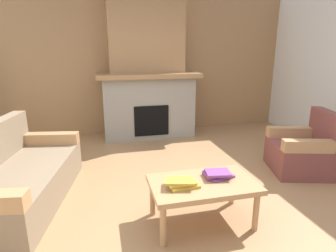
{
  "coord_description": "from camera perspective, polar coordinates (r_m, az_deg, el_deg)",
  "views": [
    {
      "loc": [
        -0.89,
        -2.62,
        1.62
      ],
      "look_at": [
        -0.05,
        0.78,
        0.67
      ],
      "focal_mm": 29.44,
      "sensor_mm": 36.0,
      "label": 1
    }
  ],
  "objects": [
    {
      "name": "book_stack_center",
      "position": [
        2.78,
        10.26,
        -9.75
      ],
      "size": [
        0.3,
        0.27,
        0.07
      ],
      "color": "#7A3D84",
      "rests_on": "coffee_table"
    },
    {
      "name": "book_stack_near_edge",
      "position": [
        2.56,
        2.87,
        -11.72
      ],
      "size": [
        0.32,
        0.23,
        0.07
      ],
      "color": "gold",
      "rests_on": "coffee_table"
    },
    {
      "name": "coffee_table",
      "position": [
        2.7,
        7.15,
        -12.44
      ],
      "size": [
        1.0,
        0.6,
        0.43
      ],
      "color": "tan",
      "rests_on": "ground"
    },
    {
      "name": "wall_back_wood_panel",
      "position": [
        5.7,
        -5.03,
        12.44
      ],
      "size": [
        6.0,
        0.12,
        2.7
      ],
      "primitive_type": "cube",
      "color": "#997047",
      "rests_on": "ground"
    },
    {
      "name": "couch",
      "position": [
        3.47,
        -28.9,
        -9.45
      ],
      "size": [
        1.14,
        1.92,
        0.85
      ],
      "color": "#847056",
      "rests_on": "ground"
    },
    {
      "name": "fireplace",
      "position": [
        5.34,
        -4.33,
        10.27
      ],
      "size": [
        1.9,
        0.82,
        2.7
      ],
      "color": "gray",
      "rests_on": "ground"
    },
    {
      "name": "armchair",
      "position": [
        4.25,
        26.43,
        -4.67
      ],
      "size": [
        0.94,
        0.94,
        0.85
      ],
      "color": "brown",
      "rests_on": "ground"
    },
    {
      "name": "ground",
      "position": [
        3.21,
        4.34,
        -15.17
      ],
      "size": [
        9.0,
        9.0,
        0.0
      ],
      "primitive_type": "plane",
      "color": "#9E754C"
    }
  ]
}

